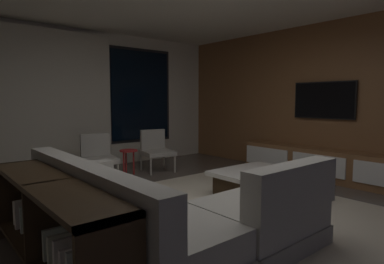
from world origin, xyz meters
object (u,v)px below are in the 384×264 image
(sectional_couch, at_px, (159,216))
(side_stool, at_px, (128,155))
(accent_chair_near_window, at_px, (156,148))
(accent_chair_by_curtain, at_px, (98,155))
(coffee_table, at_px, (264,184))
(console_table_behind_couch, at_px, (51,223))
(book_stack_on_coffee_table, at_px, (281,169))
(media_console, at_px, (327,165))
(mounted_tv, at_px, (324,100))

(sectional_couch, relative_size, side_stool, 5.43)
(accent_chair_near_window, bearing_deg, accent_chair_by_curtain, -179.36)
(coffee_table, xyz_separation_m, console_table_behind_couch, (-2.91, -0.20, 0.22))
(accent_chair_near_window, xyz_separation_m, side_stool, (-0.59, -0.00, -0.06))
(sectional_couch, xyz_separation_m, coffee_table, (1.99, 0.33, -0.10))
(sectional_couch, xyz_separation_m, book_stack_on_coffee_table, (2.13, 0.15, 0.13))
(accent_chair_by_curtain, bearing_deg, coffee_table, -61.16)
(coffee_table, xyz_separation_m, accent_chair_by_curtain, (-1.33, 2.42, 0.25))
(sectional_couch, height_order, media_console, sectional_couch)
(sectional_couch, distance_m, coffee_table, 2.02)
(coffee_table, xyz_separation_m, side_stool, (-0.74, 2.44, 0.19))
(sectional_couch, bearing_deg, accent_chair_by_curtain, 76.59)
(accent_chair_by_curtain, bearing_deg, book_stack_on_coffee_table, -60.56)
(book_stack_on_coffee_table, xyz_separation_m, side_stool, (-0.88, 2.62, -0.04))
(accent_chair_by_curtain, bearing_deg, accent_chair_near_window, 0.64)
(side_stool, distance_m, mounted_tv, 3.58)
(sectional_couch, relative_size, book_stack_on_coffee_table, 8.84)
(media_console, bearing_deg, accent_chair_near_window, 125.29)
(coffee_table, distance_m, side_stool, 2.55)
(side_stool, xyz_separation_m, mounted_tv, (2.55, -2.31, 0.98))
(coffee_table, height_order, accent_chair_near_window, accent_chair_near_window)
(coffee_table, xyz_separation_m, book_stack_on_coffee_table, (0.14, -0.18, 0.23))
(accent_chair_near_window, distance_m, accent_chair_by_curtain, 1.19)
(accent_chair_by_curtain, height_order, side_stool, accent_chair_by_curtain)
(sectional_couch, xyz_separation_m, console_table_behind_couch, (-0.91, 0.13, 0.12))
(mounted_tv, bearing_deg, side_stool, 137.83)
(accent_chair_by_curtain, distance_m, side_stool, 0.59)
(side_stool, relative_size, console_table_behind_couch, 0.22)
(media_console, bearing_deg, book_stack_on_coffee_table, -175.79)
(book_stack_on_coffee_table, distance_m, accent_chair_near_window, 2.63)
(sectional_couch, height_order, accent_chair_by_curtain, sectional_couch)
(accent_chair_by_curtain, bearing_deg, sectional_couch, -103.41)
(accent_chair_near_window, height_order, console_table_behind_couch, accent_chair_near_window)
(console_table_behind_couch, bearing_deg, side_stool, 50.69)
(book_stack_on_coffee_table, xyz_separation_m, accent_chair_near_window, (-0.29, 2.62, 0.02))
(coffee_table, bearing_deg, side_stool, 106.98)
(sectional_couch, height_order, book_stack_on_coffee_table, sectional_couch)
(sectional_couch, height_order, coffee_table, sectional_couch)
(mounted_tv, xyz_separation_m, console_table_behind_couch, (-4.71, -0.33, -0.94))
(media_console, distance_m, console_table_behind_couch, 4.54)
(media_console, bearing_deg, coffee_table, 177.45)
(accent_chair_near_window, height_order, media_console, accent_chair_near_window)
(side_stool, bearing_deg, book_stack_on_coffee_table, -71.42)
(side_stool, bearing_deg, mounted_tv, -42.17)
(accent_chair_near_window, distance_m, console_table_behind_couch, 3.82)
(sectional_couch, distance_m, accent_chair_near_window, 3.33)
(sectional_couch, xyz_separation_m, media_console, (3.62, 0.26, -0.04))
(media_console, height_order, mounted_tv, mounted_tv)
(console_table_behind_couch, bearing_deg, book_stack_on_coffee_table, 0.39)
(sectional_couch, height_order, console_table_behind_couch, sectional_couch)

